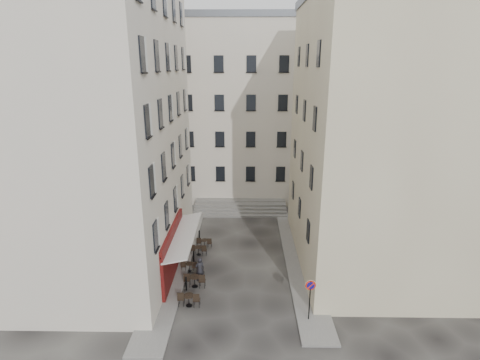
{
  "coord_description": "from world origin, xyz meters",
  "views": [
    {
      "loc": [
        0.57,
        -21.91,
        13.94
      ],
      "look_at": [
        0.13,
        4.0,
        5.93
      ],
      "focal_mm": 28.0,
      "sensor_mm": 36.0,
      "label": 1
    }
  ],
  "objects_px": {
    "no_parking_sign": "(310,293)",
    "pedestrian": "(200,269)",
    "bistro_table_a": "(189,299)",
    "bistro_table_b": "(195,280)"
  },
  "relations": [
    {
      "from": "no_parking_sign",
      "to": "bistro_table_a",
      "type": "xyz_separation_m",
      "value": [
        -6.98,
        1.24,
        -1.37
      ]
    },
    {
      "from": "bistro_table_a",
      "to": "pedestrian",
      "type": "height_order",
      "value": "pedestrian"
    },
    {
      "from": "no_parking_sign",
      "to": "pedestrian",
      "type": "distance_m",
      "value": 7.84
    },
    {
      "from": "no_parking_sign",
      "to": "pedestrian",
      "type": "height_order",
      "value": "no_parking_sign"
    },
    {
      "from": "no_parking_sign",
      "to": "pedestrian",
      "type": "xyz_separation_m",
      "value": [
        -6.65,
        4.03,
        -0.99
      ]
    },
    {
      "from": "bistro_table_b",
      "to": "bistro_table_a",
      "type": "bearing_deg",
      "value": -92.17
    },
    {
      "from": "bistro_table_a",
      "to": "bistro_table_b",
      "type": "distance_m",
      "value": 2.03
    },
    {
      "from": "bistro_table_b",
      "to": "pedestrian",
      "type": "relative_size",
      "value": 0.82
    },
    {
      "from": "no_parking_sign",
      "to": "bistro_table_a",
      "type": "distance_m",
      "value": 7.22
    },
    {
      "from": "no_parking_sign",
      "to": "pedestrian",
      "type": "bearing_deg",
      "value": 147.11
    }
  ]
}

